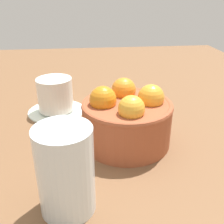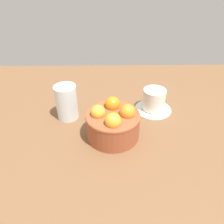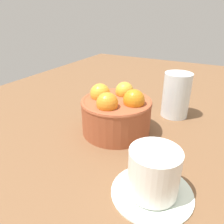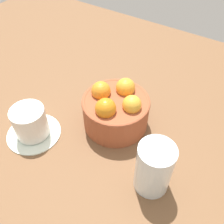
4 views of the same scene
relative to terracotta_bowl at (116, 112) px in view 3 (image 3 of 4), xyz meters
The scene contains 4 objects.
ground_plane 6.22cm from the terracotta_bowl, 160.20° to the right, with size 155.64×100.68×3.11cm, color brown.
terracotta_bowl is the anchor object (origin of this frame).
coffee_cup 18.83cm from the terracotta_bowl, 43.43° to the left, with size 12.02×12.02×7.46cm.
water_glass 16.86cm from the terracotta_bowl, 146.39° to the left, with size 6.63×6.63×10.94cm, color silver.
Camera 3 is at (37.56, 19.05, 24.61)cm, focal length 35.01 mm.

